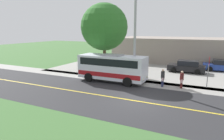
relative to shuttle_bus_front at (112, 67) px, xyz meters
name	(u,v)px	position (x,y,z in m)	size (l,w,h in m)	color
ground_plane	(137,101)	(4.45, 4.19, -1.54)	(120.00, 120.00, 0.00)	#3D6633
road_surface	(137,101)	(4.45, 4.19, -1.53)	(8.00, 100.00, 0.01)	#28282B
sidewalk	(154,84)	(-0.75, 4.19, -1.53)	(2.40, 100.00, 0.01)	gray
parking_lot_surface	(193,73)	(-7.95, 7.19, -1.53)	(14.00, 36.00, 0.01)	gray
road_centre_line	(137,101)	(4.45, 4.19, -1.53)	(0.16, 100.00, 0.00)	gold
shuttle_bus_front	(112,67)	(0.00, 0.00, 0.00)	(2.56, 6.98, 2.79)	silver
pedestrian_with_bags	(182,79)	(-0.54, 6.71, -0.68)	(0.72, 0.34, 1.60)	#4C1919
pedestrian_waiting	(163,77)	(-0.33, 5.05, -0.65)	(0.72, 0.34, 1.66)	#1E2347
stop_sign	(209,67)	(-1.65, 8.81, 0.43)	(0.76, 0.07, 2.88)	slate
street_light_pole	(134,37)	(-0.43, 2.15, 3.02)	(1.97, 0.24, 8.30)	#9E9EA3
parked_car_near	(187,67)	(-8.10, 6.38, -0.85)	(2.02, 4.40, 1.45)	black
parked_car_far	(222,66)	(-10.76, 10.38, -0.85)	(2.18, 4.48, 1.45)	navy
tree_curbside	(104,27)	(-2.95, -2.44, 3.98)	(5.44, 5.44, 8.24)	brown
commercial_building	(191,50)	(-16.95, 6.06, 0.39)	(10.00, 23.85, 3.86)	gray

